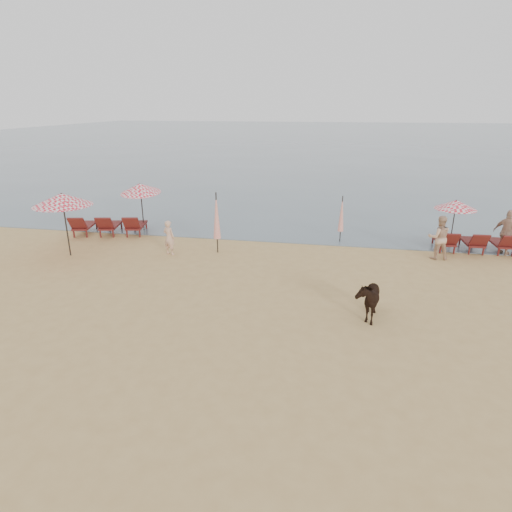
{
  "coord_description": "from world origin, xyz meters",
  "views": [
    {
      "loc": [
        2.51,
        -8.51,
        6.0
      ],
      "look_at": [
        0.0,
        5.0,
        1.1
      ],
      "focal_mm": 30.0,
      "sensor_mm": 36.0,
      "label": 1
    }
  ],
  "objects_px": {
    "lounger_cluster_left": "(109,225)",
    "umbrella_closed_left": "(217,216)",
    "umbrella_open_left_a": "(62,200)",
    "beachgoer_right_b": "(507,233)",
    "beachgoer_left": "(169,238)",
    "lounger_cluster_right": "(488,242)",
    "umbrella_open_right": "(456,205)",
    "beachgoer_right_a": "(439,237)",
    "umbrella_closed_right": "(342,214)",
    "cow": "(367,298)",
    "umbrella_open_left_b": "(140,188)"
  },
  "relations": [
    {
      "from": "umbrella_open_left_b",
      "to": "beachgoer_right_a",
      "type": "relative_size",
      "value": 1.37
    },
    {
      "from": "lounger_cluster_right",
      "to": "cow",
      "type": "bearing_deg",
      "value": -130.39
    },
    {
      "from": "lounger_cluster_left",
      "to": "umbrella_open_left_a",
      "type": "bearing_deg",
      "value": -104.08
    },
    {
      "from": "cow",
      "to": "beachgoer_right_a",
      "type": "distance_m",
      "value": 6.59
    },
    {
      "from": "umbrella_open_left_b",
      "to": "umbrella_closed_right",
      "type": "height_order",
      "value": "umbrella_open_left_b"
    },
    {
      "from": "beachgoer_right_b",
      "to": "umbrella_open_left_a",
      "type": "bearing_deg",
      "value": 54.4
    },
    {
      "from": "lounger_cluster_left",
      "to": "beachgoer_right_b",
      "type": "distance_m",
      "value": 17.78
    },
    {
      "from": "lounger_cluster_left",
      "to": "umbrella_open_left_b",
      "type": "xyz_separation_m",
      "value": [
        1.34,
        0.95,
        1.65
      ]
    },
    {
      "from": "umbrella_closed_right",
      "to": "beachgoer_right_b",
      "type": "relative_size",
      "value": 1.13
    },
    {
      "from": "umbrella_closed_left",
      "to": "umbrella_closed_right",
      "type": "relative_size",
      "value": 1.21
    },
    {
      "from": "beachgoer_right_b",
      "to": "beachgoer_right_a",
      "type": "bearing_deg",
      "value": 63.21
    },
    {
      "from": "lounger_cluster_left",
      "to": "beachgoer_left",
      "type": "height_order",
      "value": "beachgoer_left"
    },
    {
      "from": "beachgoer_right_b",
      "to": "lounger_cluster_right",
      "type": "bearing_deg",
      "value": 27.37
    },
    {
      "from": "umbrella_open_left_a",
      "to": "cow",
      "type": "relative_size",
      "value": 1.77
    },
    {
      "from": "beachgoer_right_b",
      "to": "beachgoer_left",
      "type": "bearing_deg",
      "value": 53.93
    },
    {
      "from": "umbrella_open_left_a",
      "to": "umbrella_closed_left",
      "type": "distance_m",
      "value": 6.21
    },
    {
      "from": "umbrella_open_left_b",
      "to": "beachgoer_right_a",
      "type": "distance_m",
      "value": 13.7
    },
    {
      "from": "umbrella_open_left_a",
      "to": "beachgoer_right_b",
      "type": "relative_size",
      "value": 1.38
    },
    {
      "from": "lounger_cluster_right",
      "to": "umbrella_open_right",
      "type": "height_order",
      "value": "umbrella_open_right"
    },
    {
      "from": "umbrella_closed_left",
      "to": "lounger_cluster_left",
      "type": "bearing_deg",
      "value": 165.01
    },
    {
      "from": "beachgoer_right_b",
      "to": "lounger_cluster_left",
      "type": "bearing_deg",
      "value": 44.72
    },
    {
      "from": "beachgoer_left",
      "to": "umbrella_closed_right",
      "type": "bearing_deg",
      "value": -138.2
    },
    {
      "from": "umbrella_closed_right",
      "to": "beachgoer_left",
      "type": "bearing_deg",
      "value": -156.68
    },
    {
      "from": "umbrella_closed_left",
      "to": "umbrella_closed_right",
      "type": "distance_m",
      "value": 5.69
    },
    {
      "from": "lounger_cluster_right",
      "to": "beachgoer_left",
      "type": "height_order",
      "value": "beachgoer_left"
    },
    {
      "from": "umbrella_open_left_b",
      "to": "umbrella_open_right",
      "type": "xyz_separation_m",
      "value": [
        14.45,
        0.1,
        -0.24
      ]
    },
    {
      "from": "umbrella_closed_right",
      "to": "cow",
      "type": "distance_m",
      "value": 7.4
    },
    {
      "from": "umbrella_open_right",
      "to": "umbrella_closed_left",
      "type": "distance_m",
      "value": 10.29
    },
    {
      "from": "umbrella_open_right",
      "to": "umbrella_closed_right",
      "type": "height_order",
      "value": "umbrella_closed_right"
    },
    {
      "from": "umbrella_closed_right",
      "to": "beachgoer_right_b",
      "type": "bearing_deg",
      "value": -4.27
    },
    {
      "from": "umbrella_open_left_a",
      "to": "cow",
      "type": "distance_m",
      "value": 12.48
    },
    {
      "from": "lounger_cluster_left",
      "to": "umbrella_closed_left",
      "type": "relative_size",
      "value": 1.37
    },
    {
      "from": "umbrella_open_right",
      "to": "umbrella_closed_right",
      "type": "relative_size",
      "value": 0.98
    },
    {
      "from": "umbrella_open_left_a",
      "to": "umbrella_open_right",
      "type": "bearing_deg",
      "value": 21.77
    },
    {
      "from": "umbrella_open_left_a",
      "to": "umbrella_closed_left",
      "type": "bearing_deg",
      "value": 21.36
    },
    {
      "from": "umbrella_open_right",
      "to": "umbrella_open_left_a",
      "type": "bearing_deg",
      "value": 173.02
    },
    {
      "from": "umbrella_open_right",
      "to": "beachgoer_right_a",
      "type": "distance_m",
      "value": 2.19
    },
    {
      "from": "cow",
      "to": "beachgoer_right_b",
      "type": "xyz_separation_m",
      "value": [
        6.02,
        6.82,
        0.33
      ]
    },
    {
      "from": "lounger_cluster_right",
      "to": "beachgoer_left",
      "type": "xyz_separation_m",
      "value": [
        -13.24,
        -2.71,
        0.28
      ]
    },
    {
      "from": "umbrella_open_right",
      "to": "umbrella_closed_left",
      "type": "xyz_separation_m",
      "value": [
        -9.95,
        -2.62,
        -0.31
      ]
    },
    {
      "from": "lounger_cluster_right",
      "to": "beachgoer_right_b",
      "type": "relative_size",
      "value": 2.22
    },
    {
      "from": "lounger_cluster_left",
      "to": "umbrella_open_left_b",
      "type": "relative_size",
      "value": 1.44
    },
    {
      "from": "umbrella_closed_left",
      "to": "beachgoer_right_a",
      "type": "height_order",
      "value": "umbrella_closed_left"
    },
    {
      "from": "lounger_cluster_right",
      "to": "umbrella_closed_left",
      "type": "xyz_separation_m",
      "value": [
        -11.33,
        -2.1,
        1.14
      ]
    },
    {
      "from": "lounger_cluster_left",
      "to": "lounger_cluster_right",
      "type": "height_order",
      "value": "lounger_cluster_left"
    },
    {
      "from": "umbrella_closed_right",
      "to": "umbrella_open_left_b",
      "type": "bearing_deg",
      "value": 179.51
    },
    {
      "from": "umbrella_open_right",
      "to": "beachgoer_right_b",
      "type": "xyz_separation_m",
      "value": [
        1.98,
        -0.69,
        -0.95
      ]
    },
    {
      "from": "beachgoer_right_a",
      "to": "beachgoer_right_b",
      "type": "xyz_separation_m",
      "value": [
        2.89,
        1.03,
        0.05
      ]
    },
    {
      "from": "umbrella_open_right",
      "to": "lounger_cluster_left",
      "type": "bearing_deg",
      "value": 162.34
    },
    {
      "from": "lounger_cluster_right",
      "to": "umbrella_closed_right",
      "type": "xyz_separation_m",
      "value": [
        -6.19,
        0.34,
        0.87
      ]
    }
  ]
}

